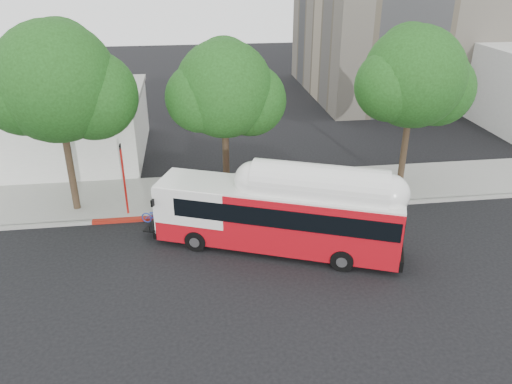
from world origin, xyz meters
The scene contains 10 objects.
ground centered at (0.00, 0.00, 0.00)m, with size 120.00×120.00×0.00m, color black.
sidewalk centered at (0.00, 6.50, 0.07)m, with size 60.00×5.00×0.15m, color gray.
curb_strip centered at (0.00, 3.90, 0.07)m, with size 60.00×0.30×0.15m, color gray.
red_curb_segment centered at (-3.00, 3.90, 0.08)m, with size 10.00×0.32×0.16m, color maroon.
street_tree_left centered at (-8.53, 5.56, 6.60)m, with size 6.67×5.80×9.74m.
street_tree_mid centered at (-0.59, 6.06, 5.91)m, with size 5.75×5.00×8.62m.
street_tree_right centered at (9.44, 5.86, 6.26)m, with size 6.21×5.40×9.18m.
low_commercial_bldg centered at (-14.00, 14.00, 2.15)m, with size 16.20×10.20×4.25m.
transit_bus centered at (0.89, 0.30, 1.62)m, with size 11.62×6.24×3.46m.
signal_pole centered at (-6.27, 4.52, 2.01)m, with size 0.11×0.37×3.92m.
Camera 1 is at (-2.81, -19.09, 12.21)m, focal length 35.00 mm.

